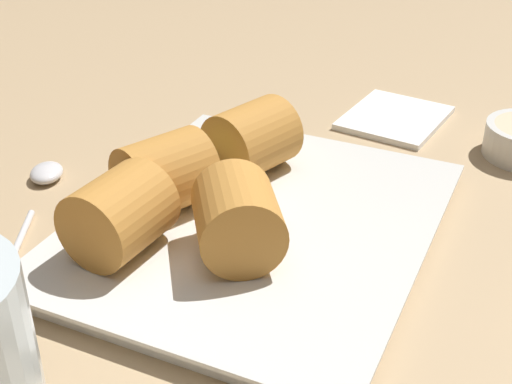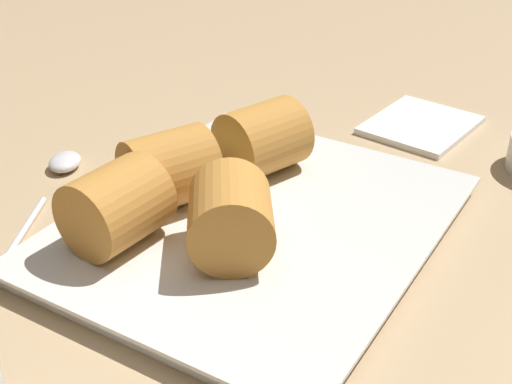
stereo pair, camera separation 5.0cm
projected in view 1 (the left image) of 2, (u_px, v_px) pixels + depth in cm
name	position (u px, v px, depth cm)	size (l,w,h in cm)	color
table_surface	(283.00, 239.00, 54.26)	(180.00, 140.00, 2.00)	tan
serving_plate	(256.00, 227.00, 52.48)	(29.39, 24.66, 1.50)	silver
roll_front_left	(237.00, 215.00, 47.26)	(8.30, 8.17, 5.68)	#C68438
roll_front_right	(256.00, 137.00, 57.37)	(7.82, 7.43, 5.68)	#C68438
roll_back_left	(170.00, 172.00, 52.35)	(8.03, 7.80, 5.68)	#C68438
roll_back_right	(123.00, 211.00, 47.62)	(7.42, 6.24, 5.68)	#C68438
spoon	(40.00, 189.00, 57.72)	(18.75, 10.63, 1.21)	silver
napkin	(395.00, 118.00, 70.22)	(11.29, 9.95, 0.60)	white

